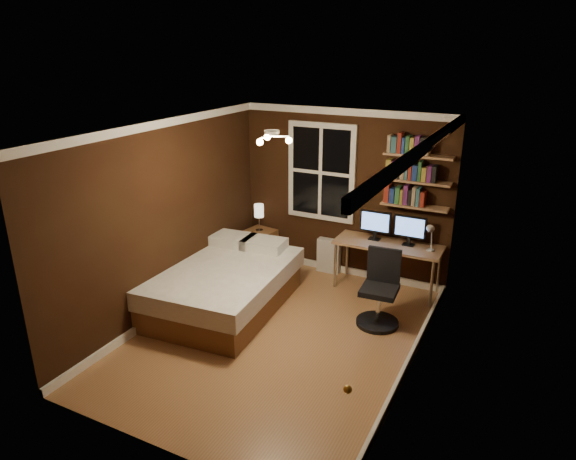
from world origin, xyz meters
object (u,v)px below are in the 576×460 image
at_px(desk_lamp, 431,237).
at_px(radiator, 329,256).
at_px(bed, 223,285).
at_px(nightstand, 260,247).
at_px(office_chair, 380,297).
at_px(monitor_left, 375,225).
at_px(monitor_right, 410,231).
at_px(desk, 388,248).
at_px(bedside_lamp, 259,218).

bearing_deg(desk_lamp, radiator, 169.89).
xyz_separation_m(bed, nightstand, (-0.29, 1.49, -0.04)).
height_order(desk_lamp, office_chair, desk_lamp).
height_order(monitor_left, monitor_right, same).
distance_m(desk, office_chair, 1.01).
height_order(nightstand, bedside_lamp, bedside_lamp).
relative_size(desk, monitor_left, 3.38).
bearing_deg(office_chair, desk, 97.13).
xyz_separation_m(monitor_right, office_chair, (-0.07, -1.03, -0.56)).
height_order(bed, office_chair, office_chair).
xyz_separation_m(bed, desk, (1.80, 1.46, 0.34)).
distance_m(desk, monitor_right, 0.39).
bearing_deg(bedside_lamp, office_chair, -23.34).
bearing_deg(radiator, office_chair, -44.87).
bearing_deg(monitor_left, radiator, 170.60).
height_order(nightstand, monitor_left, monitor_left).
bearing_deg(desk_lamp, nightstand, 177.60).
xyz_separation_m(bedside_lamp, radiator, (1.13, 0.16, -0.49)).
relative_size(bedside_lamp, monitor_right, 0.98).
relative_size(nightstand, monitor_right, 1.23).
distance_m(desk, desk_lamp, 0.65).
bearing_deg(desk_lamp, bed, -149.93).
relative_size(desk, monitor_right, 3.38).
xyz_separation_m(radiator, desk_lamp, (1.55, -0.28, 0.66)).
height_order(bedside_lamp, desk, bedside_lamp).
bearing_deg(desk, nightstand, 179.09).
bearing_deg(bed, bedside_lamp, 96.65).
relative_size(monitor_right, office_chair, 0.46).
bearing_deg(monitor_left, monitor_right, 0.00).
bearing_deg(bed, desk_lamp, 25.56).
xyz_separation_m(bed, desk_lamp, (2.39, 1.38, 0.62)).
relative_size(bed, radiator, 4.16).
height_order(radiator, monitor_left, monitor_left).
bearing_deg(bedside_lamp, desk, -0.91).
bearing_deg(office_chair, monitor_right, 81.68).
xyz_separation_m(bed, monitor_left, (1.58, 1.53, 0.61)).
distance_m(bed, monitor_left, 2.29).
xyz_separation_m(nightstand, monitor_right, (2.36, 0.04, 0.65)).
distance_m(bed, office_chair, 2.06).
bearing_deg(radiator, monitor_right, -5.69).
xyz_separation_m(monitor_left, monitor_right, (0.49, 0.00, 0.00)).
bearing_deg(bed, monitor_right, 32.06).
relative_size(bedside_lamp, desk_lamp, 0.99).
bearing_deg(desk, monitor_left, 161.66).
distance_m(nightstand, monitor_left, 1.98).
bearing_deg(bed, desk, 34.49).
xyz_separation_m(monitor_left, office_chair, (0.42, -1.03, -0.56)).
height_order(bedside_lamp, desk_lamp, desk_lamp).
xyz_separation_m(nightstand, desk, (2.10, -0.03, 0.37)).
distance_m(desk_lamp, office_chair, 1.11).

